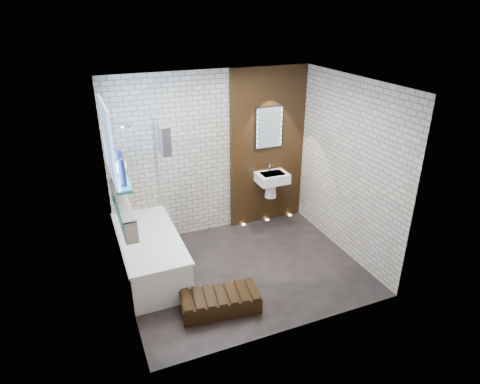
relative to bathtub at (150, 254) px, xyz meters
name	(u,v)px	position (x,y,z in m)	size (l,w,h in m)	color
ground	(244,269)	(1.22, -0.45, -0.29)	(3.20, 3.20, 0.00)	black
room_shell	(244,186)	(1.22, -0.45, 1.01)	(3.24, 3.20, 2.60)	tan
walnut_panel	(267,148)	(2.17, 0.82, 1.01)	(1.30, 0.06, 2.60)	black
clerestory_window	(110,149)	(-0.34, -0.10, 1.61)	(0.18, 1.00, 0.94)	#7FADE0
display_niche	(123,208)	(-0.31, -0.30, 0.91)	(0.14, 1.30, 0.26)	#216E7C
bathtub	(150,254)	(0.00, 0.00, 0.00)	(0.79, 1.74, 0.70)	white
bath_screen	(163,173)	(0.35, 0.44, 0.99)	(0.01, 0.78, 1.40)	white
towel	(164,140)	(0.35, 0.16, 1.56)	(0.11, 0.29, 0.38)	#2A2421
shower_head	(125,125)	(-0.08, 0.50, 1.71)	(0.18, 0.18, 0.02)	silver
washbasin	(272,181)	(2.17, 0.62, 0.50)	(0.50, 0.36, 0.58)	white
led_mirror	(269,128)	(2.17, 0.78, 1.36)	(0.50, 0.02, 0.70)	black
walnut_step	(220,302)	(0.62, -1.11, -0.18)	(0.96, 0.43, 0.21)	black
niche_bottles	(123,211)	(-0.31, -0.30, 0.87)	(0.06, 0.99, 0.15)	maroon
sill_vases	(119,166)	(-0.28, -0.11, 1.39)	(0.21, 0.52, 0.32)	#151E3B
floor_uplights	(267,220)	(2.17, 0.75, -0.29)	(0.96, 0.06, 0.01)	#FFD899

